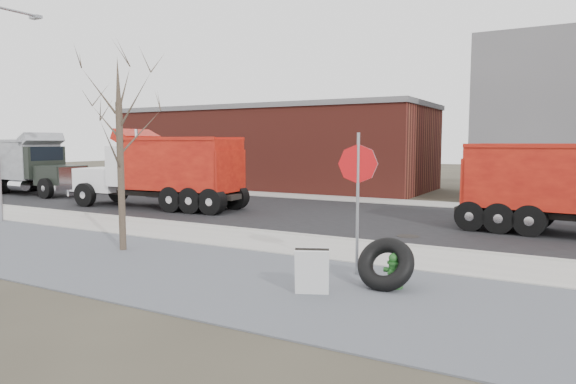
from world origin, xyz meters
The scene contains 14 objects.
ground centered at (0.00, 0.00, 0.00)m, with size 120.00×120.00×0.00m, color #383328.
gravel_verge centered at (0.00, -3.50, 0.01)m, with size 60.00×5.00×0.03m, color slate.
sidewalk centered at (0.00, 0.25, 0.03)m, with size 60.00×2.50×0.06m, color #9E9B93.
curb centered at (0.00, 1.55, 0.06)m, with size 60.00×0.15×0.11m, color #9E9B93.
road centered at (0.00, 6.30, 0.01)m, with size 60.00×9.40×0.02m, color black.
far_sidewalk centered at (0.00, 12.00, 0.03)m, with size 60.00×2.00×0.06m, color #9E9B93.
building_brick centered at (-10.00, 17.00, 2.65)m, with size 20.20×8.20×5.30m.
bare_tree centered at (-3.20, -2.60, 3.30)m, with size 3.20×3.20×5.20m.
fire_hydrant centered at (4.36, -2.57, 0.34)m, with size 0.41×0.40×0.74m.
truck_tire centered at (4.22, -2.67, 0.51)m, with size 1.19×0.97×1.13m.
stop_sign centered at (3.33, -1.96, 2.12)m, with size 0.78×0.41×3.15m.
sandwich_board centered at (3.13, -3.79, 0.48)m, with size 0.76×0.63×0.90m.
dump_truck_red_b centered at (-8.54, 4.74, 1.78)m, with size 8.32×3.01×3.49m.
dump_truck_grey centered at (-19.82, 5.87, 1.74)m, with size 7.60×2.69×3.42m.
Camera 1 is at (7.42, -12.41, 2.93)m, focal length 32.00 mm.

